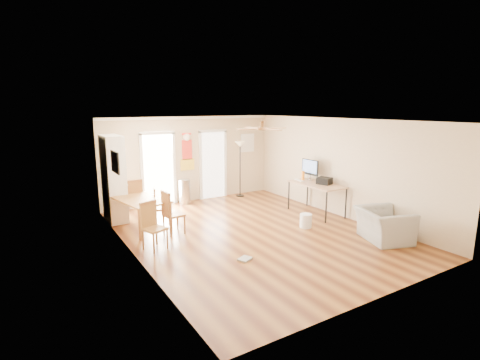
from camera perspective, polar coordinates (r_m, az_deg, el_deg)
floor at (r=8.64m, az=2.10°, el=-8.18°), size 7.00×7.00×0.00m
ceiling at (r=8.14m, az=2.23°, el=9.32°), size 5.50×7.00×0.00m
wall_back at (r=11.33m, az=-7.69°, el=3.24°), size 5.50×0.04×2.60m
wall_front at (r=5.80m, az=21.76°, el=-5.44°), size 5.50×0.04×2.60m
wall_left at (r=7.18m, az=-16.45°, el=-1.93°), size 0.04×7.00×2.60m
wall_right at (r=10.06m, az=15.33°, el=1.89°), size 0.04×7.00×2.60m
crown_molding at (r=8.14m, az=2.23°, el=9.04°), size 5.50×7.00×0.08m
kitchen_doorway at (r=10.98m, az=-12.64°, el=1.48°), size 0.90×0.10×2.10m
bathroom_doorway at (r=11.68m, az=-4.26°, el=2.31°), size 0.80×0.10×2.10m
wall_decal at (r=11.23m, az=-8.27°, el=4.44°), size 0.46×0.03×1.10m
ac_grille at (r=12.22m, az=1.18°, el=5.83°), size 0.50×0.04×0.60m
framed_poster at (r=8.45m, az=-18.95°, el=2.65°), size 0.04×0.66×0.48m
ceiling_fan at (r=7.90m, az=3.44°, el=8.01°), size 1.24×1.24×0.20m
bookshelf at (r=9.83m, az=-19.16°, el=0.23°), size 0.70×1.07×2.19m
dining_table at (r=9.09m, az=-15.19°, el=-5.10°), size 1.17×1.65×0.75m
dining_chair_right_a at (r=9.27m, az=-12.05°, el=-4.00°), size 0.49×0.49×0.94m
dining_chair_right_b at (r=8.56m, az=-10.31°, el=-4.99°), size 0.45×0.45×1.01m
dining_chair_near at (r=7.72m, az=-13.20°, el=-7.06°), size 0.52×0.52×0.99m
dining_chair_far at (r=9.84m, az=-16.49°, el=-2.93°), size 0.45×0.45×1.08m
trash_can at (r=11.12m, az=-8.63°, el=-1.82°), size 0.43×0.43×0.74m
torchiere_lamp at (r=11.82m, az=0.01°, el=1.70°), size 0.42×0.42×1.79m
computer_desk at (r=10.20m, az=11.79°, el=-2.88°), size 0.78×1.56×0.84m
imac at (r=10.49m, az=10.86°, el=1.55°), size 0.20×0.64×0.59m
keyboard at (r=10.46m, az=9.20°, el=-0.02°), size 0.17×0.37×0.01m
printer at (r=10.08m, az=13.04°, el=-0.12°), size 0.40×0.44×0.18m
orange_bottle at (r=10.47m, az=9.81°, el=0.67°), size 0.11×0.11×0.27m
wastebasket_a at (r=9.07m, az=10.24°, el=-6.28°), size 0.37×0.37×0.33m
floor_cloth at (r=7.18m, az=0.78°, el=-12.23°), size 0.31×0.29×0.04m
armchair at (r=8.63m, az=21.53°, el=-6.57°), size 1.25×1.34×0.70m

